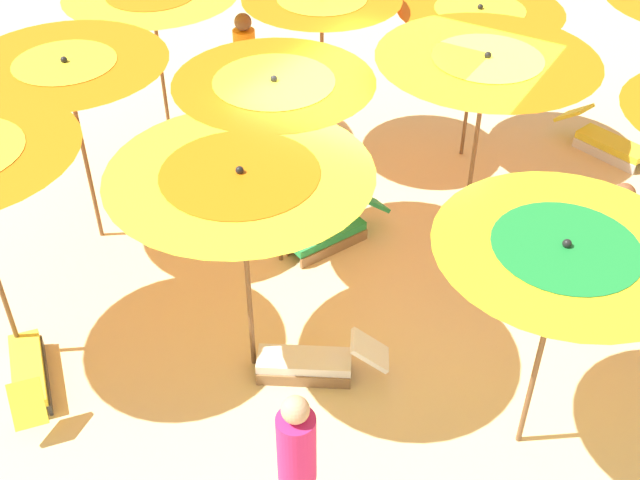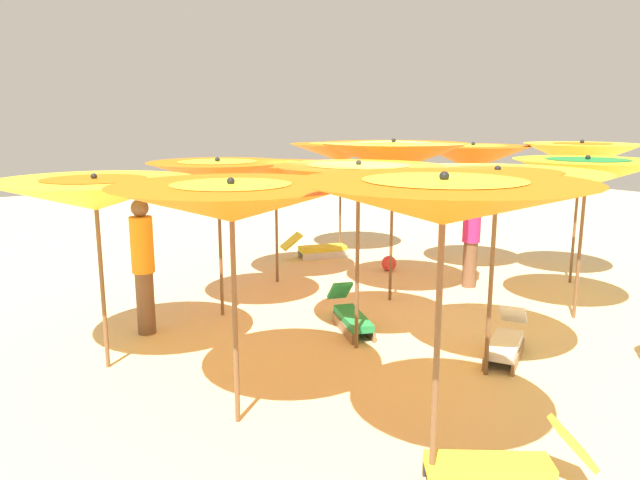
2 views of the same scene
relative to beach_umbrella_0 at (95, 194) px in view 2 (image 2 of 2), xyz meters
name	(u,v)px [view 2 (image 2 of 2)]	position (x,y,z in m)	size (l,w,h in m)	color
ground	(383,319)	(-0.65, -3.79, -2.06)	(36.37, 36.37, 0.04)	beige
beach_umbrella_0	(95,194)	(0.00, 0.00, 0.00)	(2.20, 2.20, 2.27)	brown
beach_umbrella_1	(231,203)	(-2.04, -0.59, 0.08)	(2.17, 2.17, 2.35)	brown
beach_umbrella_2	(443,202)	(-3.92, -1.25, 0.25)	(2.10, 2.10, 2.50)	brown
beach_umbrella_3	(218,173)	(0.87, -1.96, 0.07)	(1.97, 1.97, 2.32)	brown
beach_umbrella_4	(358,182)	(-1.30, -2.71, 0.07)	(2.04, 2.04, 2.38)	brown
beach_umbrella_5	(496,191)	(-2.80, -3.37, 0.06)	(2.29, 2.29, 2.37)	brown
beach_umbrella_6	(276,173)	(1.92, -3.61, -0.10)	(2.08, 2.08, 2.17)	brown
beach_umbrella_7	(393,157)	(-0.08, -4.45, 0.24)	(2.25, 2.25, 2.56)	brown
beach_umbrella_8	(587,173)	(-2.33, -6.00, 0.08)	(2.01, 2.01, 2.36)	brown
beach_umbrella_9	(341,152)	(2.96, -5.88, 0.12)	(2.10, 2.10, 2.40)	brown
beach_umbrella_10	(473,157)	(0.25, -6.74, 0.13)	(2.02, 2.02, 2.44)	brown
beach_umbrella_11	(581,156)	(-1.25, -7.72, 0.19)	(1.90, 1.90, 2.50)	brown
lounger_0	(506,342)	(-2.62, -3.97, -1.85)	(0.90, 1.30, 0.53)	olive
lounger_1	(351,316)	(-0.73, -3.10, -1.85)	(1.35, 0.81, 0.56)	olive
lounger_2	(500,466)	(-4.21, -1.71, -1.85)	(1.05, 1.20, 0.57)	#333338
lounger_3	(318,248)	(2.98, -5.29, -1.84)	(0.78, 1.41, 0.55)	silver
beachgoer_0	(143,264)	(0.81, -0.79, -1.07)	(0.30, 0.30, 1.83)	brown
beachgoer_2	(471,236)	(-0.34, -6.08, -1.15)	(0.30, 0.30, 1.70)	brown
beach_ball	(389,263)	(1.29, -5.73, -1.90)	(0.29, 0.29, 0.29)	red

